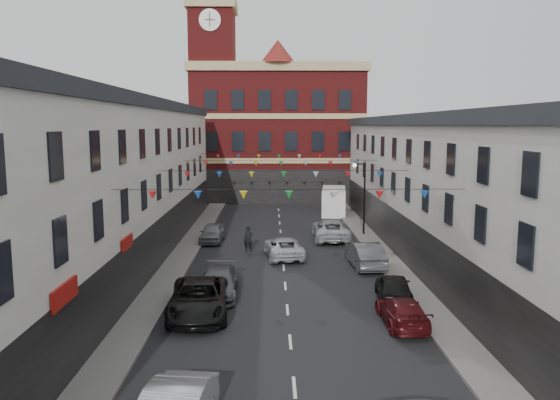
{
  "coord_description": "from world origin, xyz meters",
  "views": [
    {
      "loc": [
        -0.79,
        -29.79,
        9.0
      ],
      "look_at": [
        -0.18,
        7.35,
        3.9
      ],
      "focal_mm": 35.0,
      "sensor_mm": 36.0,
      "label": 1
    }
  ],
  "objects": [
    {
      "name": "street_lamp",
      "position": [
        6.55,
        14.0,
        3.9
      ],
      "size": [
        1.1,
        0.36,
        6.0
      ],
      "color": "black",
      "rests_on": "ground"
    },
    {
      "name": "clock_tower",
      "position": [
        -7.5,
        35.0,
        14.93
      ],
      "size": [
        5.6,
        5.6,
        30.0
      ],
      "color": "maroon",
      "rests_on": "ground"
    },
    {
      "name": "terrace_left",
      "position": [
        -11.78,
        1.0,
        5.35
      ],
      "size": [
        8.4,
        56.0,
        10.7
      ],
      "color": "beige",
      "rests_on": "ground"
    },
    {
      "name": "pavement_left",
      "position": [
        -6.9,
        2.0,
        0.07
      ],
      "size": [
        1.8,
        64.0,
        0.15
      ],
      "primitive_type": "cube",
      "color": "#605E5B",
      "rests_on": "ground"
    },
    {
      "name": "distant_hill",
      "position": [
        -4.0,
        62.0,
        5.0
      ],
      "size": [
        40.0,
        14.0,
        10.0
      ],
      "primitive_type": "cube",
      "color": "#2D4A22",
      "rests_on": "ground"
    },
    {
      "name": "terrace_right",
      "position": [
        11.78,
        1.0,
        4.85
      ],
      "size": [
        8.4,
        56.0,
        9.7
      ],
      "color": "silver",
      "rests_on": "ground"
    },
    {
      "name": "car_left_e",
      "position": [
        -5.39,
        11.89,
        0.71
      ],
      "size": [
        1.78,
        4.23,
        1.43
      ],
      "primitive_type": "imported",
      "rotation": [
        0.0,
        0.0,
        -0.02
      ],
      "color": "gray",
      "rests_on": "ground"
    },
    {
      "name": "moving_car",
      "position": [
        0.07,
        6.73,
        0.71
      ],
      "size": [
        2.94,
        5.34,
        1.41
      ],
      "primitive_type": "imported",
      "rotation": [
        0.0,
        0.0,
        3.26
      ],
      "color": "silver",
      "rests_on": "ground"
    },
    {
      "name": "ground",
      "position": [
        0.0,
        0.0,
        0.0
      ],
      "size": [
        160.0,
        160.0,
        0.0
      ],
      "primitive_type": "plane",
      "color": "black",
      "rests_on": "ground"
    },
    {
      "name": "pavement_right",
      "position": [
        6.9,
        2.0,
        0.07
      ],
      "size": [
        1.8,
        64.0,
        0.15
      ],
      "primitive_type": "cube",
      "color": "#605E5B",
      "rests_on": "ground"
    },
    {
      "name": "pedestrian",
      "position": [
        -2.42,
        8.29,
        0.95
      ],
      "size": [
        0.77,
        0.58,
        1.91
      ],
      "primitive_type": "imported",
      "rotation": [
        0.0,
        0.0,
        -0.19
      ],
      "color": "black",
      "rests_on": "ground"
    },
    {
      "name": "white_van",
      "position": [
        5.6,
        25.17,
        1.32
      ],
      "size": [
        2.99,
        6.18,
        2.63
      ],
      "primitive_type": "cube",
      "rotation": [
        0.0,
        0.0,
        -0.12
      ],
      "color": "white",
      "rests_on": "ground"
    },
    {
      "name": "car_right_e",
      "position": [
        5.2,
        4.09,
        0.82
      ],
      "size": [
        2.06,
        5.08,
        1.64
      ],
      "primitive_type": "imported",
      "rotation": [
        0.0,
        0.0,
        3.21
      ],
      "color": "#4C4E53",
      "rests_on": "ground"
    },
    {
      "name": "car_left_c",
      "position": [
        -4.25,
        -4.72,
        0.82
      ],
      "size": [
        3.11,
        6.07,
        1.64
      ],
      "primitive_type": "imported",
      "rotation": [
        0.0,
        0.0,
        0.07
      ],
      "color": "black",
      "rests_on": "ground"
    },
    {
      "name": "civic_building",
      "position": [
        0.0,
        37.95,
        8.14
      ],
      "size": [
        20.6,
        13.3,
        18.5
      ],
      "color": "maroon",
      "rests_on": "ground"
    },
    {
      "name": "car_right_c",
      "position": [
        5.14,
        -6.1,
        0.64
      ],
      "size": [
        1.84,
        4.42,
        1.28
      ],
      "primitive_type": "imported",
      "rotation": [
        0.0,
        0.0,
        3.15
      ],
      "color": "#501013",
      "rests_on": "ground"
    },
    {
      "name": "car_right_d",
      "position": [
        5.5,
        -2.8,
        0.73
      ],
      "size": [
        2.25,
        4.48,
        1.46
      ],
      "primitive_type": "imported",
      "rotation": [
        0.0,
        0.0,
        3.02
      ],
      "color": "black",
      "rests_on": "ground"
    },
    {
      "name": "car_left_d",
      "position": [
        -3.6,
        -1.65,
        0.72
      ],
      "size": [
        2.14,
        5.03,
        1.45
      ],
      "primitive_type": "imported",
      "rotation": [
        0.0,
        0.0,
        0.02
      ],
      "color": "#414448",
      "rests_on": "ground"
    },
    {
      "name": "car_right_f",
      "position": [
        3.92,
        12.48,
        0.81
      ],
      "size": [
        2.85,
        5.92,
        1.63
      ],
      "primitive_type": "imported",
      "rotation": [
        0.0,
        0.0,
        3.12
      ],
      "color": "#AEB1B3",
      "rests_on": "ground"
    }
  ]
}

